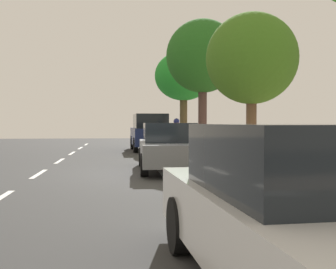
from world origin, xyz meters
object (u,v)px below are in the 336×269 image
at_px(parked_sedan_white_nearest, 300,212).
at_px(street_tree_corner, 184,77).
at_px(parked_sedan_grey_second, 169,147).
at_px(parked_suv_dark_blue_mid, 150,132).
at_px(street_tree_mid_block, 252,59).
at_px(street_tree_far_end, 203,57).
at_px(cyclist_with_backpack, 177,134).
at_px(fire_hydrant, 268,168).
at_px(bicycle_at_curb, 171,148).

bearing_deg(parked_sedan_white_nearest, street_tree_corner, 84.25).
distance_m(parked_sedan_grey_second, parked_suv_dark_blue_mid, 9.57).
distance_m(parked_sedan_white_nearest, parked_suv_dark_blue_mid, 19.23).
distance_m(parked_sedan_grey_second, street_tree_mid_block, 3.73).
distance_m(parked_sedan_white_nearest, street_tree_far_end, 15.96).
xyz_separation_m(parked_sedan_white_nearest, parked_sedan_grey_second, (-0.07, 9.65, 0.00)).
height_order(parked_suv_dark_blue_mid, street_tree_corner, street_tree_corner).
distance_m(parked_suv_dark_blue_mid, street_tree_far_end, 5.65).
relative_size(parked_suv_dark_blue_mid, cyclist_with_backpack, 2.77).
distance_m(parked_sedan_grey_second, fire_hydrant, 4.86).
height_order(parked_suv_dark_blue_mid, cyclist_with_backpack, parked_suv_dark_blue_mid).
bearing_deg(parked_sedan_grey_second, fire_hydrant, -70.56).
distance_m(cyclist_with_backpack, street_tree_far_end, 3.77).
bearing_deg(bicycle_at_curb, street_tree_corner, 76.34).
height_order(parked_sedan_grey_second, parked_suv_dark_blue_mid, parked_suv_dark_blue_mid).
bearing_deg(parked_sedan_white_nearest, fire_hydrant, 73.07).
xyz_separation_m(parked_sedan_white_nearest, bicycle_at_curb, (0.65, 15.11, -0.37)).
distance_m(bicycle_at_curb, street_tree_corner, 7.41).
xyz_separation_m(parked_sedan_grey_second, street_tree_corner, (2.21, 11.59, 3.52)).
height_order(parked_sedan_grey_second, cyclist_with_backpack, cyclist_with_backpack).
distance_m(cyclist_with_backpack, street_tree_mid_block, 7.06).
bearing_deg(parked_sedan_grey_second, parked_sedan_white_nearest, -89.56).
bearing_deg(street_tree_corner, parked_sedan_white_nearest, -95.75).
relative_size(parked_sedan_grey_second, bicycle_at_curb, 2.57).
bearing_deg(parked_sedan_grey_second, street_tree_mid_block, -34.75).
height_order(cyclist_with_backpack, street_tree_corner, street_tree_corner).
relative_size(street_tree_corner, fire_hydrant, 6.73).
bearing_deg(cyclist_with_backpack, parked_sedan_grey_second, -100.67).
bearing_deg(street_tree_mid_block, bicycle_at_curb, 102.02).
relative_size(parked_sedan_white_nearest, bicycle_at_curb, 2.60).
height_order(parked_sedan_grey_second, street_tree_corner, street_tree_corner).
bearing_deg(parked_sedan_white_nearest, parked_sedan_grey_second, 90.44).
bearing_deg(bicycle_at_curb, street_tree_mid_block, -77.98).
distance_m(parked_suv_dark_blue_mid, street_tree_mid_block, 11.55).
height_order(street_tree_mid_block, street_tree_far_end, street_tree_far_end).
relative_size(cyclist_with_backpack, street_tree_mid_block, 0.38).
distance_m(parked_suv_dark_blue_mid, street_tree_corner, 4.39).
bearing_deg(fire_hydrant, cyclist_with_backpack, 94.00).
bearing_deg(street_tree_corner, parked_sedan_grey_second, -100.81).
bearing_deg(street_tree_mid_block, street_tree_corner, 90.00).
xyz_separation_m(parked_sedan_grey_second, fire_hydrant, (1.62, -4.58, -0.19)).
relative_size(parked_suv_dark_blue_mid, bicycle_at_curb, 2.75).
height_order(bicycle_at_curb, cyclist_with_backpack, cyclist_with_backpack).
height_order(cyclist_with_backpack, street_tree_far_end, street_tree_far_end).
relative_size(parked_suv_dark_blue_mid, fire_hydrant, 5.65).
xyz_separation_m(cyclist_with_backpack, street_tree_far_end, (1.27, 0.68, 3.48)).
xyz_separation_m(cyclist_with_backpack, street_tree_corner, (1.27, 6.57, 3.23)).
bearing_deg(fire_hydrant, street_tree_mid_block, 78.95).
distance_m(bicycle_at_curb, fire_hydrant, 10.09).
xyz_separation_m(bicycle_at_curb, street_tree_far_end, (1.49, 0.25, 4.15)).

